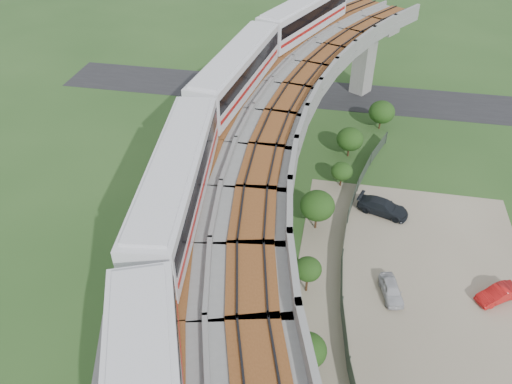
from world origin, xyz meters
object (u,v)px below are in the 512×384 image
at_px(metro_train, 239,125).
at_px(car_red, 498,294).
at_px(car_white, 391,290).
at_px(car_dark, 383,207).

relative_size(metro_train, car_red, 17.69).
relative_size(car_white, car_red, 0.95).
xyz_separation_m(metro_train, car_dark, (11.40, 7.75, -11.60)).
relative_size(metro_train, car_white, 18.56).
height_order(car_red, car_dark, car_dark).
bearing_deg(car_white, car_red, -5.86).
height_order(car_white, car_dark, car_dark).
height_order(metro_train, car_white, metro_train).
height_order(metro_train, car_dark, metro_train).
relative_size(car_white, car_dark, 0.72).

